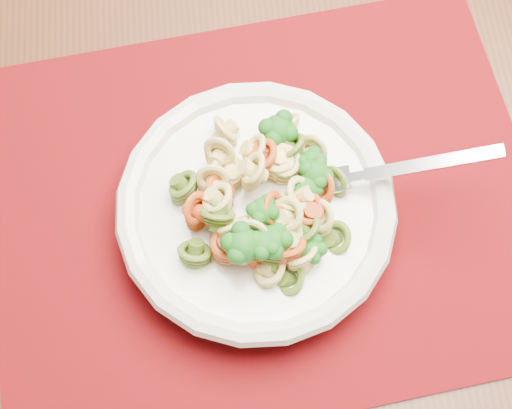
# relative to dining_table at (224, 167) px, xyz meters

# --- Properties ---
(dining_table) EXTENTS (1.52, 1.14, 0.76)m
(dining_table) POSITION_rel_dining_table_xyz_m (0.00, 0.00, 0.00)
(dining_table) COLOR #492814
(dining_table) RESTS_ON ground
(placemat) EXTENTS (0.57, 0.51, 0.00)m
(placemat) POSITION_rel_dining_table_xyz_m (0.05, -0.08, 0.11)
(placemat) COLOR #620904
(placemat) RESTS_ON dining_table
(pasta_bowl) EXTENTS (0.24, 0.24, 0.05)m
(pasta_bowl) POSITION_rel_dining_table_xyz_m (0.04, -0.10, 0.14)
(pasta_bowl) COLOR white
(pasta_bowl) RESTS_ON placemat
(pasta_broccoli_heap) EXTENTS (0.20, 0.20, 0.06)m
(pasta_broccoli_heap) POSITION_rel_dining_table_xyz_m (0.04, -0.10, 0.15)
(pasta_broccoli_heap) COLOR tan
(pasta_broccoli_heap) RESTS_ON pasta_bowl
(fork) EXTENTS (0.18, 0.05, 0.08)m
(fork) POSITION_rel_dining_table_xyz_m (0.11, -0.07, 0.15)
(fork) COLOR silver
(fork) RESTS_ON pasta_bowl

